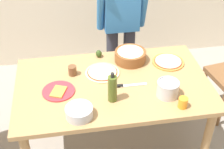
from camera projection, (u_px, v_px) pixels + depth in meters
name	position (u px, v px, depth m)	size (l,w,h in m)	color
ground	(113.00, 145.00, 3.06)	(8.00, 8.00, 0.00)	gray
dining_table	(113.00, 91.00, 2.66)	(1.60, 0.96, 0.76)	#A37A4C
person_cook	(121.00, 20.00, 3.13)	(0.49, 0.25, 1.62)	#2D2D38
pizza_raw_on_board	(102.00, 72.00, 2.71)	(0.30, 0.30, 0.02)	beige
pizza_cooked_on_tray	(168.00, 62.00, 2.84)	(0.28, 0.28, 0.02)	#C67A33
plate_with_slice	(59.00, 91.00, 2.51)	(0.26, 0.26, 0.02)	red
popcorn_bowl	(130.00, 55.00, 2.83)	(0.28, 0.28, 0.11)	brown
mixing_bowl_steel	(79.00, 112.00, 2.27)	(0.20, 0.20, 0.08)	#B7B7BC
olive_oil_bottle	(112.00, 88.00, 2.37)	(0.07, 0.07, 0.26)	#47561E
steel_pot	(168.00, 89.00, 2.44)	(0.17, 0.17, 0.13)	#B7B7BC
cup_orange	(183.00, 103.00, 2.35)	(0.07, 0.07, 0.09)	orange
cup_small_brown	(72.00, 70.00, 2.67)	(0.07, 0.07, 0.09)	brown
chef_knife	(125.00, 86.00, 2.57)	(0.29, 0.03, 0.02)	silver
avocado	(99.00, 54.00, 2.90)	(0.06, 0.06, 0.07)	#2D4219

